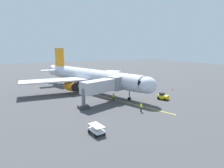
# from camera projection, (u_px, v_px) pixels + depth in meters

# --- Properties ---
(ground_plane) EXTENTS (220.00, 220.00, 0.00)m
(ground_plane) POSITION_uv_depth(u_px,v_px,m) (86.00, 91.00, 53.76)
(ground_plane) COLOR #424244
(apron_lead_in_line) EXTENTS (12.41, 38.17, 0.01)m
(apron_lead_in_line) POSITION_uv_depth(u_px,v_px,m) (100.00, 96.00, 48.83)
(apron_lead_in_line) COLOR yellow
(apron_lead_in_line) RESTS_ON ground
(airplane) EXTENTS (33.15, 39.36, 11.50)m
(airplane) POSITION_uv_depth(u_px,v_px,m) (90.00, 76.00, 53.48)
(airplane) COLOR silver
(airplane) RESTS_ON ground
(jet_bridge) EXTENTS (11.39, 5.93, 5.40)m
(jet_bridge) POSITION_uv_depth(u_px,v_px,m) (104.00, 86.00, 42.01)
(jet_bridge) COLOR #B7B7BC
(jet_bridge) RESTS_ON ground
(ground_crew_marshaller) EXTENTS (0.47, 0.40, 1.71)m
(ground_crew_marshaller) POSITION_uv_depth(u_px,v_px,m) (141.00, 107.00, 36.60)
(ground_crew_marshaller) COLOR #23232D
(ground_crew_marshaller) RESTS_ON ground
(ground_crew_wing_walker) EXTENTS (0.46, 0.36, 1.71)m
(ground_crew_wing_walker) POSITION_uv_depth(u_px,v_px,m) (114.00, 97.00, 44.09)
(ground_crew_wing_walker) COLOR #23232D
(ground_crew_wing_walker) RESTS_ON ground
(baggage_cart_near_nose) EXTENTS (1.82, 2.75, 1.27)m
(baggage_cart_near_nose) POSITION_uv_depth(u_px,v_px,m) (97.00, 129.00, 27.36)
(baggage_cart_near_nose) COLOR white
(baggage_cart_near_nose) RESTS_ON ground
(belt_loader_portside) EXTENTS (3.87, 4.27, 2.32)m
(belt_loader_portside) POSITION_uv_depth(u_px,v_px,m) (79.00, 82.00, 63.72)
(belt_loader_portside) COLOR black
(belt_loader_portside) RESTS_ON ground
(tug_starboard_side) EXTENTS (2.24, 2.69, 1.50)m
(tug_starboard_side) POSITION_uv_depth(u_px,v_px,m) (163.00, 96.00, 45.25)
(tug_starboard_side) COLOR yellow
(tug_starboard_side) RESTS_ON ground
(safety_cone_nose_left) EXTENTS (0.32, 0.32, 0.55)m
(safety_cone_nose_left) POSITION_uv_depth(u_px,v_px,m) (148.00, 88.00, 56.18)
(safety_cone_nose_left) COLOR #F2590F
(safety_cone_nose_left) RESTS_ON ground
(safety_cone_nose_right) EXTENTS (0.32, 0.32, 0.55)m
(safety_cone_nose_right) POSITION_uv_depth(u_px,v_px,m) (173.00, 89.00, 54.90)
(safety_cone_nose_right) COLOR #F2590F
(safety_cone_nose_right) RESTS_ON ground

